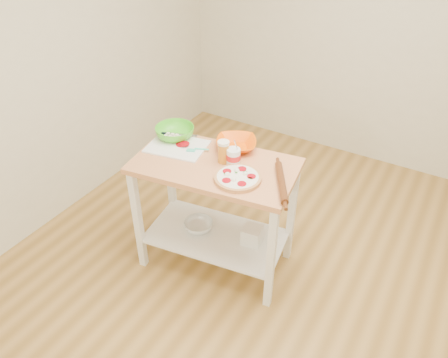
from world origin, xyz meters
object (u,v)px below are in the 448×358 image
Objects in this scene: knife at (174,134)px; shelf_bin at (252,235)px; rolling_pin at (281,183)px; prep_island at (215,194)px; spatula at (197,150)px; beer_pint at (223,152)px; yogurt_tub at (233,157)px; cutting_board at (177,146)px; shelf_glass_bowl at (199,225)px; green_bowl at (175,132)px; orange_bowl at (236,144)px; pizza at (238,178)px.

shelf_bin is at bearing -27.92° from knife.
prep_island is at bearing 179.83° from rolling_pin.
spatula is 0.23m from beer_pint.
spatula is at bearing 161.22° from prep_island.
yogurt_tub is (0.11, 0.06, 0.31)m from prep_island.
cutting_board is 0.65m from shelf_glass_bowl.
cutting_board is at bearing -47.96° from green_bowl.
cutting_board is 0.16m from spatula.
shelf_bin is (0.24, -0.17, -0.61)m from orange_bowl.
beer_pint is at bearing 17.26° from shelf_glass_bowl.
prep_island reaches higher than shelf_glass_bowl.
orange_bowl reaches higher than rolling_pin.
orange_bowl is (0.03, 0.24, 0.29)m from prep_island.
rolling_pin is 0.64m from shelf_bin.
beer_pint is 0.71m from shelf_glass_bowl.
beer_pint reaches higher than knife.
yogurt_tub is at bearing 9.97° from beer_pint.
shelf_glass_bowl is at bearing -125.10° from orange_bowl.
prep_island is at bearing -40.47° from spatula.
beer_pint is 0.45m from rolling_pin.
shelf_bin is at bearing -20.72° from spatula.
yogurt_tub is (0.45, 0.01, 0.05)m from cutting_board.
pizza is 1.37× the size of shelf_glass_bowl.
rolling_pin is at bearing -27.88° from orange_bowl.
beer_pint reaches higher than spatula.
cutting_board is at bearing -179.81° from beer_pint.
cutting_board is 1.76× the size of knife.
shelf_bin is (0.71, -0.08, -0.59)m from knife.
shelf_bin is (0.05, 0.15, -0.59)m from pizza.
pizza reaches higher than shelf_glass_bowl.
green_bowl is at bearing 160.65° from pizza.
rolling_pin is 2.99× the size of shelf_bin.
green_bowl is 0.54m from yogurt_tub.
spatula is 0.50× the size of orange_bowl.
beer_pint is (0.49, -0.11, 0.06)m from knife.
pizza is 0.28m from rolling_pin.
orange_bowl is 0.20m from beer_pint.
orange_bowl is 0.99× the size of green_bowl.
shelf_glass_bowl is (0.19, -0.06, -0.61)m from cutting_board.
green_bowl is at bearing -168.01° from orange_bowl.
cutting_board is 0.15m from knife.
prep_island is 0.34m from beer_pint.
shelf_glass_bowl is (-0.37, 0.07, -0.62)m from pizza.
cutting_board is 2.24× the size of yogurt_tub.
green_bowl is at bearing 139.97° from spatula.
prep_island is at bearing -18.53° from green_bowl.
orange_bowl is at bearing 144.75° from shelf_bin.
yogurt_tub is 0.91× the size of shelf_glass_bowl.
cutting_board is 0.45m from yogurt_tub.
knife is 0.94m from rolling_pin.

